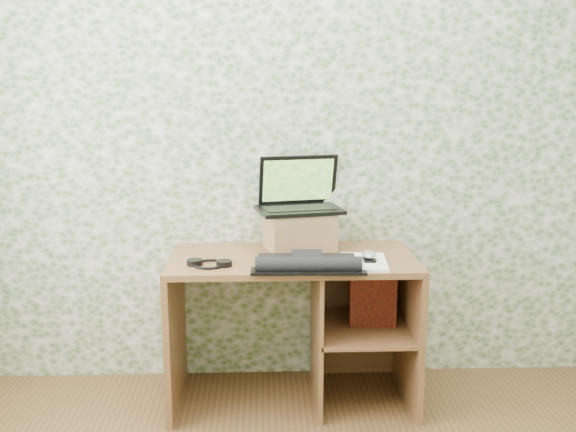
{
  "coord_description": "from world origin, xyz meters",
  "views": [
    {
      "loc": [
        -0.14,
        -1.59,
        1.58
      ],
      "look_at": [
        -0.03,
        1.39,
        0.96
      ],
      "focal_mm": 40.0,
      "sensor_mm": 36.0,
      "label": 1
    }
  ],
  "objects_px": {
    "laptop": "(299,198)",
    "notepad": "(364,262)",
    "desk": "(308,307)",
    "keyboard": "(307,263)",
    "riser": "(299,231)"
  },
  "relations": [
    {
      "from": "laptop",
      "to": "keyboard",
      "type": "bearing_deg",
      "value": -99.89
    },
    {
      "from": "keyboard",
      "to": "notepad",
      "type": "xyz_separation_m",
      "value": [
        0.27,
        0.07,
        -0.02
      ]
    },
    {
      "from": "desk",
      "to": "riser",
      "type": "height_order",
      "value": "riser"
    },
    {
      "from": "notepad",
      "to": "riser",
      "type": "bearing_deg",
      "value": 141.46
    },
    {
      "from": "laptop",
      "to": "desk",
      "type": "bearing_deg",
      "value": -88.98
    },
    {
      "from": "desk",
      "to": "laptop",
      "type": "bearing_deg",
      "value": 103.6
    },
    {
      "from": "notepad",
      "to": "keyboard",
      "type": "bearing_deg",
      "value": -160.47
    },
    {
      "from": "laptop",
      "to": "notepad",
      "type": "bearing_deg",
      "value": -60.73
    },
    {
      "from": "desk",
      "to": "keyboard",
      "type": "xyz_separation_m",
      "value": [
        -0.02,
        -0.23,
        0.29
      ]
    },
    {
      "from": "desk",
      "to": "riser",
      "type": "xyz_separation_m",
      "value": [
        -0.04,
        0.12,
        0.37
      ]
    },
    {
      "from": "keyboard",
      "to": "laptop",
      "type": "bearing_deg",
      "value": 94.53
    },
    {
      "from": "riser",
      "to": "laptop",
      "type": "xyz_separation_m",
      "value": [
        0.0,
        0.04,
        0.16
      ]
    },
    {
      "from": "keyboard",
      "to": "desk",
      "type": "bearing_deg",
      "value": 86.85
    },
    {
      "from": "riser",
      "to": "keyboard",
      "type": "distance_m",
      "value": 0.36
    },
    {
      "from": "riser",
      "to": "notepad",
      "type": "height_order",
      "value": "riser"
    }
  ]
}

